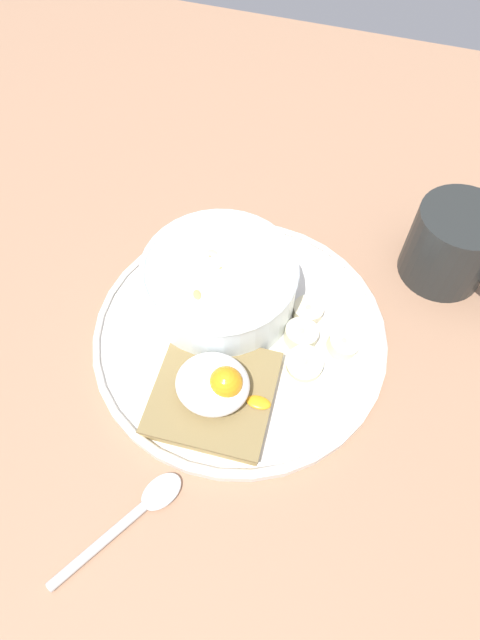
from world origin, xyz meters
The scene contains 11 objects.
ground_plane centered at (0.00, 0.00, 1.00)cm, with size 120.00×120.00×2.00cm, color #9E7457.
plate centered at (0.00, 0.00, 2.80)cm, with size 27.93×27.93×1.60cm.
oatmeal_bowl centered at (2.94, -2.80, 5.88)cm, with size 14.68×14.68×5.50cm.
toast_slice centered at (0.19, 7.21, 3.80)cm, with size 10.95×10.95×1.43cm.
poached_egg centered at (-0.08, 7.20, 5.91)cm, with size 8.44×5.84×3.64cm.
banana_slice_front centered at (-5.68, -1.02, 3.76)cm, with size 4.40×4.44×1.67cm.
banana_slice_left centered at (-9.61, -1.31, 3.73)cm, with size 3.21×3.05×1.69cm.
banana_slice_back centered at (-5.59, -4.06, 3.54)cm, with size 4.24×4.24×1.17cm.
banana_slice_right centered at (-6.75, 1.79, 3.65)cm, with size 3.70×3.81×1.55cm.
coffee_mug centered at (-17.49, -14.42, 6.14)cm, with size 10.92×8.82×8.06cm.
spoon centered at (2.64, 18.34, 2.40)cm, with size 7.36×11.30×0.80cm.
Camera 1 is at (-7.92, 23.65, 43.57)cm, focal length 28.00 mm.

